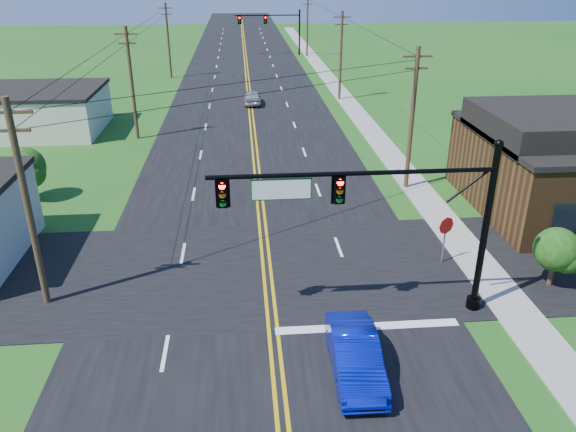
{
  "coord_description": "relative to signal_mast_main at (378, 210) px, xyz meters",
  "views": [
    {
      "loc": [
        -0.82,
        -11.51,
        13.54
      ],
      "look_at": [
        1.02,
        10.0,
        3.73
      ],
      "focal_mm": 35.0,
      "sensor_mm": 36.0,
      "label": 1
    }
  ],
  "objects": [
    {
      "name": "road_main",
      "position": [
        -4.34,
        42.0,
        -4.73
      ],
      "size": [
        16.0,
        220.0,
        0.04
      ],
      "primitive_type": "cube",
      "color": "black",
      "rests_on": "ground"
    },
    {
      "name": "road_cross",
      "position": [
        -4.34,
        4.0,
        -4.73
      ],
      "size": [
        70.0,
        10.0,
        0.04
      ],
      "primitive_type": "cube",
      "color": "black",
      "rests_on": "ground"
    },
    {
      "name": "sidewalk",
      "position": [
        6.16,
        32.0,
        -4.71
      ],
      "size": [
        2.0,
        160.0,
        0.08
      ],
      "primitive_type": "cube",
      "color": "gray",
      "rests_on": "ground"
    },
    {
      "name": "signal_mast_main",
      "position": [
        0.0,
        0.0,
        0.0
      ],
      "size": [
        11.3,
        0.6,
        7.48
      ],
      "color": "black",
      "rests_on": "ground"
    },
    {
      "name": "signal_mast_far",
      "position": [
        0.1,
        72.0,
        -0.2
      ],
      "size": [
        10.98,
        0.6,
        7.48
      ],
      "color": "black",
      "rests_on": "ground"
    },
    {
      "name": "cream_bldg_far",
      "position": [
        -23.34,
        30.0,
        -2.89
      ],
      "size": [
        12.2,
        9.2,
        3.7
      ],
      "color": "beige",
      "rests_on": "ground"
    },
    {
      "name": "utility_pole_left_a",
      "position": [
        -13.84,
        2.0,
        -0.03
      ],
      "size": [
        1.8,
        0.28,
        9.0
      ],
      "color": "#3D2E1B",
      "rests_on": "ground"
    },
    {
      "name": "utility_pole_left_b",
      "position": [
        -13.84,
        27.0,
        -0.03
      ],
      "size": [
        1.8,
        0.28,
        9.0
      ],
      "color": "#3D2E1B",
      "rests_on": "ground"
    },
    {
      "name": "utility_pole_left_c",
      "position": [
        -13.84,
        54.0,
        -0.03
      ],
      "size": [
        1.8,
        0.28,
        9.0
      ],
      "color": "#3D2E1B",
      "rests_on": "ground"
    },
    {
      "name": "utility_pole_right_a",
      "position": [
        5.46,
        14.0,
        -0.03
      ],
      "size": [
        1.8,
        0.28,
        9.0
      ],
      "color": "#3D2E1B",
      "rests_on": "ground"
    },
    {
      "name": "utility_pole_right_b",
      "position": [
        5.46,
        40.0,
        -0.03
      ],
      "size": [
        1.8,
        0.28,
        9.0
      ],
      "color": "#3D2E1B",
      "rests_on": "ground"
    },
    {
      "name": "utility_pole_right_c",
      "position": [
        5.46,
        70.0,
        -0.03
      ],
      "size": [
        1.8,
        0.28,
        9.0
      ],
      "color": "#3D2E1B",
      "rests_on": "ground"
    },
    {
      "name": "tree_right_back",
      "position": [
        11.66,
        18.0,
        -2.15
      ],
      "size": [
        3.0,
        3.0,
        4.1
      ],
      "color": "#3D2E1B",
      "rests_on": "ground"
    },
    {
      "name": "shrub_corner",
      "position": [
        8.66,
        1.5,
        -2.9
      ],
      "size": [
        2.0,
        2.0,
        2.86
      ],
      "color": "#3D2E1B",
      "rests_on": "ground"
    },
    {
      "name": "tree_left",
      "position": [
        -18.34,
        14.0,
        -2.59
      ],
      "size": [
        2.4,
        2.4,
        3.37
      ],
      "color": "#3D2E1B",
      "rests_on": "ground"
    },
    {
      "name": "blue_car",
      "position": [
        -1.41,
        -3.71,
        -3.98
      ],
      "size": [
        1.74,
        4.71,
        1.54
      ],
      "primitive_type": "imported",
      "rotation": [
        0.0,
        0.0,
        -0.02
      ],
      "color": "#0714A8",
      "rests_on": "ground"
    },
    {
      "name": "distant_car",
      "position": [
        -3.9,
        38.5,
        -4.02
      ],
      "size": [
        1.74,
        4.27,
        1.45
      ],
      "primitive_type": "imported",
      "rotation": [
        0.0,
        0.0,
        3.14
      ],
      "color": "#B2B1B7",
      "rests_on": "ground"
    },
    {
      "name": "stop_sign",
      "position": [
        4.46,
        3.98,
        -2.97
      ],
      "size": [
        0.83,
        0.38,
        2.47
      ],
      "rotation": [
        0.0,
        0.0,
        0.4
      ],
      "color": "slate",
      "rests_on": "ground"
    }
  ]
}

